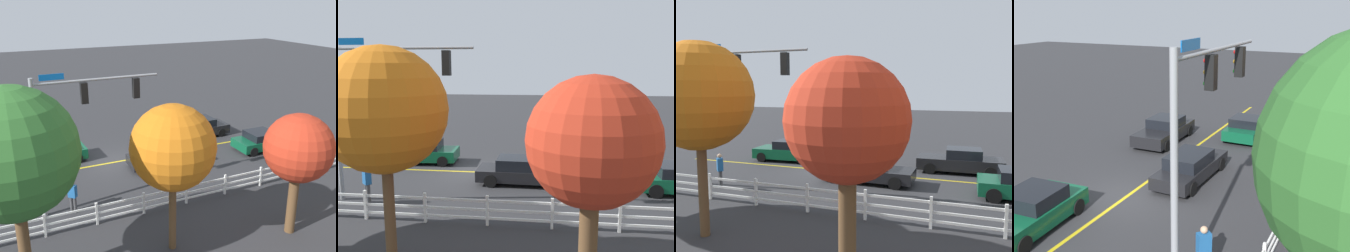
% 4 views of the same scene
% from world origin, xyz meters
% --- Properties ---
extents(ground_plane, '(120.00, 120.00, 0.00)m').
position_xyz_m(ground_plane, '(0.00, 0.00, 0.00)').
color(ground_plane, '#2D2D30').
extents(lane_center_stripe, '(28.00, 0.16, 0.01)m').
position_xyz_m(lane_center_stripe, '(-4.00, 0.00, 0.00)').
color(lane_center_stripe, gold).
rests_on(lane_center_stripe, ground_plane).
extents(signal_assembly, '(6.11, 0.38, 6.97)m').
position_xyz_m(signal_assembly, '(3.25, 4.78, 4.86)').
color(signal_assembly, gray).
rests_on(signal_assembly, ground_plane).
extents(car_0, '(4.39, 2.24, 1.40)m').
position_xyz_m(car_0, '(3.63, -1.66, 0.67)').
color(car_0, '#0C4C2D').
rests_on(car_0, ground_plane).
extents(car_1, '(4.77, 2.13, 1.42)m').
position_xyz_m(car_1, '(-7.38, -2.10, 0.67)').
color(car_1, black).
rests_on(car_1, ground_plane).
extents(car_2, '(4.80, 1.93, 1.33)m').
position_xyz_m(car_2, '(-2.81, 1.67, 0.65)').
color(car_2, black).
rests_on(car_2, ground_plane).
extents(car_3, '(3.95, 2.02, 1.33)m').
position_xyz_m(car_3, '(-10.11, 2.11, 0.64)').
color(car_3, '#0C4C2D').
rests_on(car_3, ground_plane).
extents(pedestrian, '(0.47, 0.46, 1.69)m').
position_xyz_m(pedestrian, '(3.68, 5.05, 0.93)').
color(pedestrian, '#3F3F42').
rests_on(pedestrian, ground_plane).
extents(white_rail_fence, '(26.10, 0.10, 1.15)m').
position_xyz_m(white_rail_fence, '(-3.00, 6.64, 0.60)').
color(white_rail_fence, white).
rests_on(white_rail_fence, ground_plane).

